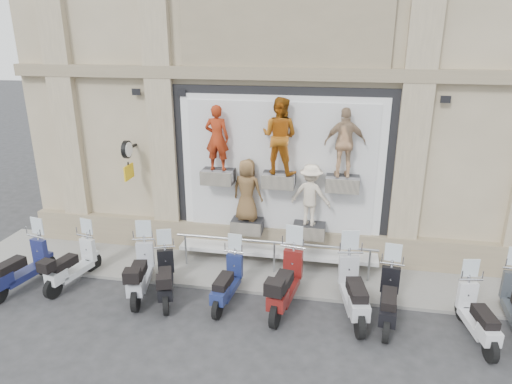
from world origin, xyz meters
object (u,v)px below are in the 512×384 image
scooter_c (140,263)px  scooter_g (354,281)px  scooter_a (19,259)px  scooter_f (286,273)px  scooter_d (165,269)px  scooter_i (479,307)px  scooter_b (71,256)px  clock_sign_bracket (128,155)px  scooter_e (227,274)px  scooter_h (390,290)px  guard_rail (274,258)px

scooter_c → scooter_g: bearing=-12.6°
scooter_a → scooter_g: 7.67m
scooter_a → scooter_f: (6.21, 0.36, 0.06)m
scooter_a → scooter_d: scooter_a is taller
scooter_a → scooter_i: bearing=11.9°
scooter_d → scooter_b: bearing=156.1°
clock_sign_bracket → scooter_f: clock_sign_bracket is taller
scooter_d → scooter_f: size_ratio=0.86×
scooter_d → scooter_f: (2.72, 0.12, 0.12)m
scooter_e → scooter_f: bearing=7.1°
scooter_b → scooter_h: bearing=10.5°
scooter_d → scooter_i: bearing=-22.6°
scooter_b → clock_sign_bracket: bearing=78.6°
scooter_b → scooter_d: scooter_b is taller
clock_sign_bracket → scooter_f: bearing=-22.9°
scooter_e → scooter_i: size_ratio=0.98×
scooter_a → scooter_f: scooter_f is taller
scooter_g → scooter_f: bearing=168.7°
scooter_e → scooter_a: bearing=-170.9°
scooter_c → scooter_a: bearing=173.6°
scooter_e → scooter_b: bearing=-176.0°
scooter_f → scooter_h: 2.18m
scooter_d → scooter_e: 1.42m
scooter_g → scooter_h: scooter_g is taller
scooter_a → scooter_b: 1.15m
scooter_a → scooter_c: bearing=18.5°
guard_rail → scooter_i: (4.29, -1.78, 0.26)m
guard_rail → scooter_e: (-0.85, -1.42, 0.25)m
guard_rail → scooter_g: scooter_g is taller
scooter_b → scooter_d: (2.41, -0.16, -0.01)m
scooter_a → scooter_i: (10.04, -0.04, -0.06)m
scooter_g → clock_sign_bracket: bearing=151.9°
scooter_d → scooter_e: scooter_d is taller
scooter_b → scooter_h: 7.30m
scooter_f → scooter_d: bearing=-169.1°
clock_sign_bracket → scooter_e: (3.05, -1.88, -2.09)m
scooter_c → scooter_b: bearing=164.3°
scooter_g → scooter_i: scooter_g is taller
guard_rail → scooter_d: scooter_d is taller
scooter_g → scooter_h: (0.72, -0.11, -0.08)m
scooter_e → scooter_i: bearing=1.3°
guard_rail → scooter_b: bearing=-164.1°
scooter_d → scooter_g: bearing=-18.8°
guard_rail → scooter_c: bearing=-153.9°
scooter_a → scooter_c: (2.86, 0.32, 0.00)m
scooter_a → scooter_b: (1.08, 0.41, -0.05)m
guard_rail → scooter_b: (-4.68, -1.33, 0.27)m
scooter_f → scooter_h: scooter_f is taller
clock_sign_bracket → scooter_f: 5.12m
scooter_c → scooter_g: scooter_g is taller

